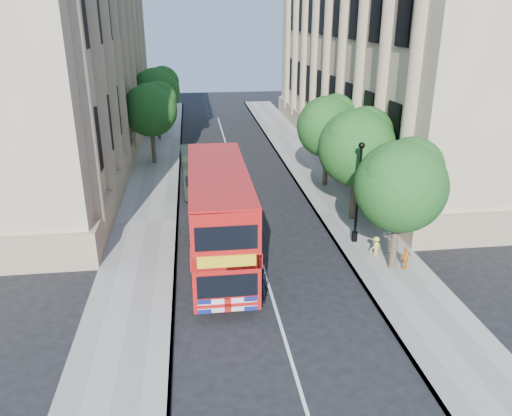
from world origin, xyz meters
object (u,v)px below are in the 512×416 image
object	(u,v)px
double_decker_bus	(219,214)
box_van	(197,173)
police_constable	(260,285)
woman_pedestrian	(388,235)
lamp_post	(358,197)

from	to	relation	value
double_decker_bus	box_van	distance (m)	10.28
police_constable	woman_pedestrian	distance (m)	7.68
double_decker_bus	box_van	bearing A→B (deg)	94.72
police_constable	woman_pedestrian	world-z (taller)	woman_pedestrian
double_decker_bus	police_constable	distance (m)	4.24
police_constable	lamp_post	bearing A→B (deg)	-133.96
police_constable	woman_pedestrian	size ratio (longest dim) A/B	0.96
lamp_post	woman_pedestrian	world-z (taller)	lamp_post
lamp_post	double_decker_bus	distance (m)	7.07
double_decker_bus	police_constable	size ratio (longest dim) A/B	5.93
double_decker_bus	woman_pedestrian	xyz separation A→B (m)	(8.15, 0.02, -1.51)
double_decker_bus	box_van	size ratio (longest dim) A/B	2.01
lamp_post	double_decker_bus	xyz separation A→B (m)	(-6.94, -1.36, -0.02)
box_van	woman_pedestrian	bearing A→B (deg)	-51.57
double_decker_bus	woman_pedestrian	size ratio (longest dim) A/B	5.67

